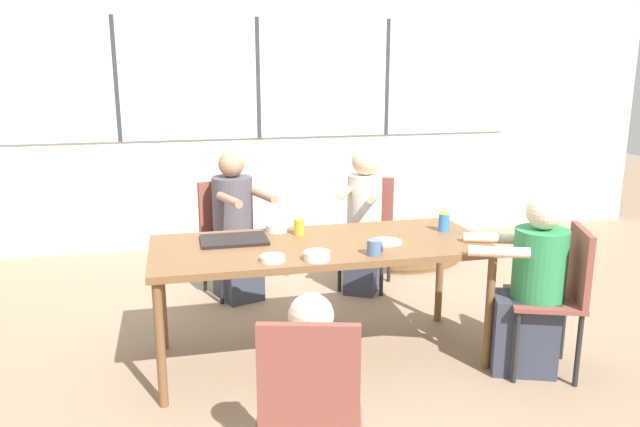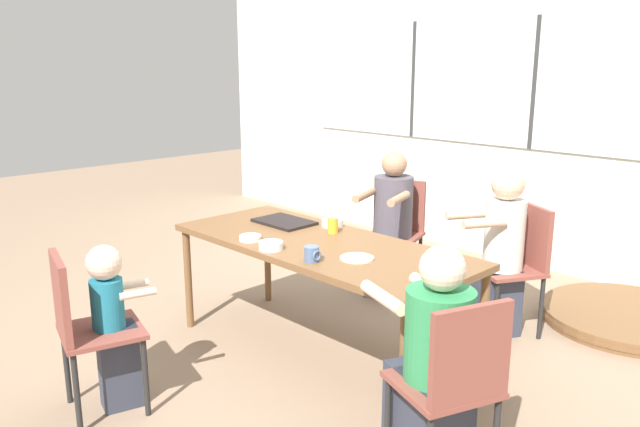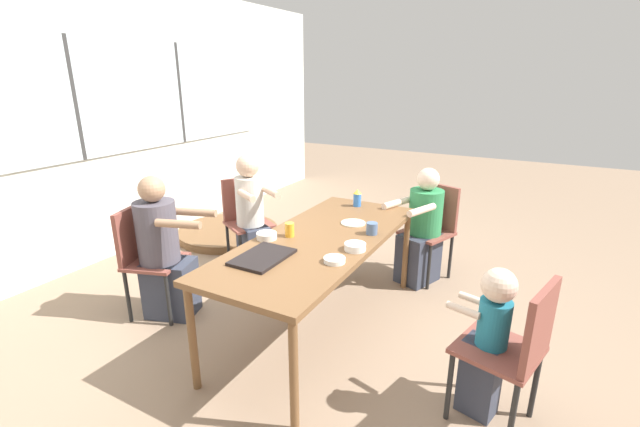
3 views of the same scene
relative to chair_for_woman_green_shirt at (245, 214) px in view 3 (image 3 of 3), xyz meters
The scene contains 20 objects.
ground_plane 1.50m from the chair_for_woman_green_shirt, 119.35° to the right, with size 16.00×16.00×0.00m, color #8C725B.
wall_back_with_windows 1.80m from the chair_for_woman_green_shirt, 116.03° to the left, with size 8.40×0.08×2.80m.
dining_table 1.41m from the chair_for_woman_green_shirt, 119.35° to the right, with size 1.99×0.81×0.74m.
chair_for_woman_green_shirt is the anchor object (origin of this frame).
chair_for_man_blue_shirt 1.14m from the chair_for_woman_green_shirt, behind, with size 0.51×0.51×0.88m.
chair_for_man_teal_shirt 1.83m from the chair_for_woman_green_shirt, 69.88° to the right, with size 0.51×0.51×0.88m.
chair_for_toddler 2.79m from the chair_for_woman_green_shirt, 112.09° to the right, with size 0.49×0.49×0.88m.
person_woman_green_shirt 0.16m from the chair_for_woman_green_shirt, 119.35° to the right, with size 0.47×0.55×1.15m.
person_man_blue_shirt 1.08m from the chair_for_woman_green_shirt, behind, with size 0.47×0.62×1.14m.
person_man_teal_shirt 1.72m from the chair_for_woman_green_shirt, 74.12° to the right, with size 0.62×0.47×1.07m.
person_toddler 2.64m from the chair_for_woman_green_shirt, 112.50° to the right, with size 0.24×0.34×0.91m.
food_tray_dark 1.62m from the chair_for_woman_green_shirt, 137.64° to the right, with size 0.40×0.27×0.02m.
coffee_mug 1.61m from the chair_for_woman_green_shirt, 106.30° to the right, with size 0.09×0.08×0.09m.
sippy_cup 1.19m from the chair_for_woman_green_shirt, 83.14° to the right, with size 0.07×0.07×0.15m.
juice_glass 1.31m from the chair_for_woman_green_shirt, 127.14° to the right, with size 0.07×0.07×0.10m.
bowl_white_shallow 1.74m from the chair_for_woman_green_shirt, 116.87° to the right, with size 0.14×0.14×0.05m.
bowl_cereal 1.30m from the chair_for_woman_green_shirt, 134.63° to the right, with size 0.14×0.14×0.05m.
bowl_fruit 1.83m from the chair_for_woman_green_shirt, 124.06° to the right, with size 0.14×0.14×0.03m.
plate_tortillas 1.36m from the chair_for_woman_green_shirt, 103.08° to the right, with size 0.19×0.19×0.01m.
folded_table_stack 0.99m from the chair_for_woman_green_shirt, 53.17° to the left, with size 1.20×1.20×0.09m.
Camera 3 is at (-2.51, -1.36, 1.86)m, focal length 24.00 mm.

